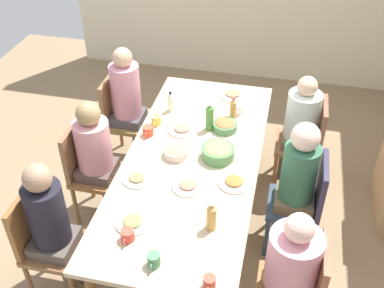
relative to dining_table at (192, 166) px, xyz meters
The scene contains 33 objects.
ground_plane 0.70m from the dining_table, ahead, with size 6.69×6.69×0.00m, color #8E7455.
dining_table is the anchor object (origin of this frame).
chair_0 1.22m from the dining_table, 48.06° to the right, with size 0.40×0.40×0.90m.
person_0 1.14m from the dining_table, 44.95° to the right, with size 0.30×0.30×1.21m.
chair_1 1.22m from the dining_table, 131.94° to the left, with size 0.40×0.40×0.90m.
person_1 1.14m from the dining_table, 135.03° to the left, with size 0.30×0.30×1.15m.
chair_2 1.22m from the dining_table, 48.06° to the left, with size 0.40×0.40×0.90m.
person_2 1.14m from the dining_table, 45.03° to the left, with size 0.33×0.33×1.14m.
chair_3 1.22m from the dining_table, 131.94° to the right, with size 0.40×0.40×0.90m.
person_3 1.14m from the dining_table, 135.01° to the right, with size 0.30×0.30×1.24m.
chair_4 0.92m from the dining_table, 90.00° to the left, with size 0.40×0.40×0.90m.
person_4 0.81m from the dining_table, 90.00° to the left, with size 0.30×0.30×1.22m.
chair_5 0.92m from the dining_table, 90.00° to the right, with size 0.40×0.40×0.90m.
person_5 0.81m from the dining_table, 90.00° to the right, with size 0.30×0.30×1.17m.
plate_0 0.33m from the dining_table, ahead, with size 0.23×0.23×0.04m.
plate_1 0.78m from the dining_table, 17.71° to the right, with size 0.24×0.24×0.04m.
plate_2 0.40m from the dining_table, 154.76° to the right, with size 0.24×0.24×0.04m.
plate_3 1.02m from the dining_table, behind, with size 0.25×0.25×0.04m.
plate_4 0.48m from the dining_table, 46.95° to the right, with size 0.22×0.22×0.04m.
plate_5 0.42m from the dining_table, 60.51° to the left, with size 0.24×0.24×0.04m.
bowl_0 0.24m from the dining_table, 109.22° to the left, with size 0.26×0.26×0.11m.
bowl_1 0.50m from the dining_table, 157.85° to the left, with size 0.21×0.21×0.08m.
bowl_2 0.17m from the dining_table, 98.57° to the right, with size 0.20×0.20×0.09m.
cup_0 0.77m from the dining_table, 160.28° to the left, with size 0.12×0.09×0.09m.
cup_1 1.04m from the dining_table, ahead, with size 0.12×0.08×0.09m.
cup_2 0.50m from the dining_table, 118.56° to the right, with size 0.12×0.09×0.08m.
cup_3 0.57m from the dining_table, 134.49° to the right, with size 0.12×0.08×0.08m.
cup_4 1.18m from the dining_table, 17.47° to the left, with size 0.11×0.08×0.08m.
cup_5 0.91m from the dining_table, 14.33° to the right, with size 0.12×0.09×0.08m.
bottle_0 0.67m from the dining_table, 159.61° to the left, with size 0.06×0.06×0.22m.
bottle_1 0.74m from the dining_table, 22.61° to the left, with size 0.07×0.07×0.22m.
bottle_2 0.73m from the dining_table, 151.89° to the right, with size 0.05×0.05×0.19m.
bottle_3 0.47m from the dining_table, behind, with size 0.07×0.07×0.25m.
Camera 1 is at (2.73, 0.61, 3.07)m, focal length 43.62 mm.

